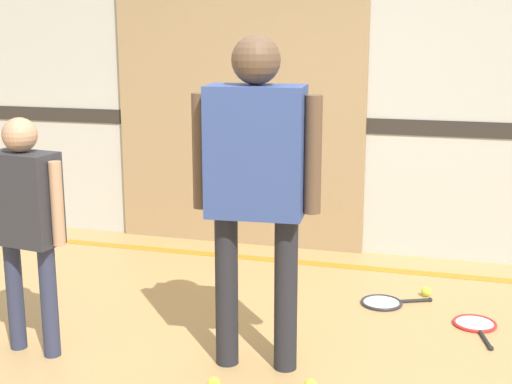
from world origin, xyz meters
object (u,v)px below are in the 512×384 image
person_student_left (25,211)px  racket_spare_on_floor (384,302)px  racket_second_spare (476,325)px  tennis_ball_by_spare_racket (426,292)px  tennis_ball_near_instructor (214,383)px  person_instructor (256,169)px

person_student_left → racket_spare_on_floor: bearing=42.9°
person_student_left → racket_second_spare: bearing=31.8°
racket_second_spare → tennis_ball_by_spare_racket: size_ratio=7.80×
person_student_left → tennis_ball_by_spare_racket: size_ratio=19.86×
person_student_left → tennis_ball_by_spare_racket: person_student_left is taller
tennis_ball_by_spare_racket → racket_spare_on_floor: bearing=-139.9°
racket_spare_on_floor → tennis_ball_near_instructor: size_ratio=7.58×
person_instructor → racket_second_spare: bearing=31.9°
person_student_left → racket_second_spare: (2.37, 1.03, -0.80)m
person_instructor → racket_spare_on_floor: 1.61m
person_instructor → racket_spare_on_floor: bearing=57.0°
person_student_left → racket_spare_on_floor: size_ratio=2.62×
racket_second_spare → person_student_left: bearing=-80.2°
tennis_ball_by_spare_racket → person_student_left: bearing=-144.6°
person_instructor → racket_spare_on_floor: (0.57, 1.07, -1.06)m
racket_second_spare → tennis_ball_near_instructor: bearing=-61.1°
racket_spare_on_floor → tennis_ball_by_spare_racket: bearing=16.0°
person_instructor → tennis_ball_near_instructor: person_instructor is taller
person_student_left → tennis_ball_near_instructor: size_ratio=19.86×
person_student_left → tennis_ball_near_instructor: person_student_left is taller
person_student_left → tennis_ball_by_spare_racket: bearing=43.6°
racket_spare_on_floor → racket_second_spare: 0.61m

